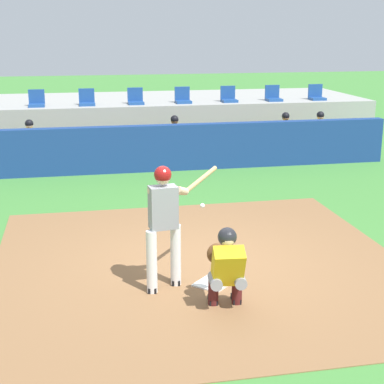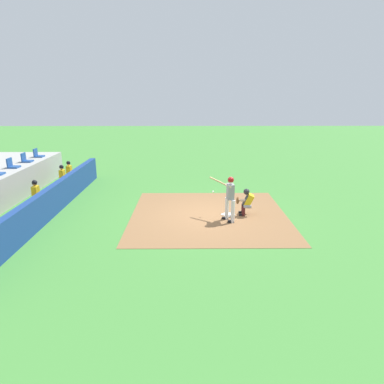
# 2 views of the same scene
# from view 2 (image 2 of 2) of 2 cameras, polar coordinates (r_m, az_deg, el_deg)

# --- Properties ---
(ground_plane) EXTENTS (80.00, 80.00, 0.00)m
(ground_plane) POSITION_cam_2_polar(r_m,az_deg,el_deg) (14.20, 2.83, -3.87)
(ground_plane) COLOR #428438
(dirt_infield) EXTENTS (6.40, 6.40, 0.01)m
(dirt_infield) POSITION_cam_2_polar(r_m,az_deg,el_deg) (14.20, 2.83, -3.85)
(dirt_infield) COLOR olive
(dirt_infield) RESTS_ON ground
(home_plate) EXTENTS (0.62, 0.62, 0.02)m
(home_plate) POSITION_cam_2_polar(r_m,az_deg,el_deg) (14.26, 6.05, -3.75)
(home_plate) COLOR white
(home_plate) RESTS_ON dirt_infield
(batter_at_plate) EXTENTS (1.20, 0.94, 1.80)m
(batter_at_plate) POSITION_cam_2_polar(r_m,az_deg,el_deg) (13.30, 6.34, -0.65)
(batter_at_plate) COLOR silver
(batter_at_plate) RESTS_ON ground
(catcher_crouched) EXTENTS (0.51, 1.75, 1.13)m
(catcher_crouched) POSITION_cam_2_polar(r_m,az_deg,el_deg) (14.19, 9.02, -1.48)
(catcher_crouched) COLOR gray
(catcher_crouched) RESTS_ON ground
(dugout_wall) EXTENTS (13.00, 0.30, 1.20)m
(dugout_wall) POSITION_cam_2_polar(r_m,az_deg,el_deg) (15.10, -22.59, -1.51)
(dugout_wall) COLOR navy
(dugout_wall) RESTS_ON ground
(dugout_bench) EXTENTS (11.80, 0.44, 0.45)m
(dugout_bench) POSITION_cam_2_polar(r_m,az_deg,el_deg) (15.61, -25.85, -2.79)
(dugout_bench) COLOR olive
(dugout_bench) RESTS_ON ground
(dugout_player_1) EXTENTS (0.49, 0.70, 1.30)m
(dugout_player_1) POSITION_cam_2_polar(r_m,az_deg,el_deg) (16.17, -24.29, -0.31)
(dugout_player_1) COLOR #939399
(dugout_player_1) RESTS_ON ground
(dugout_player_2) EXTENTS (0.49, 0.70, 1.30)m
(dugout_player_2) POSITION_cam_2_polar(r_m,az_deg,el_deg) (19.04, -20.54, 2.44)
(dugout_player_2) COLOR #939399
(dugout_player_2) RESTS_ON ground
(dugout_player_3) EXTENTS (0.49, 0.70, 1.30)m
(dugout_player_3) POSITION_cam_2_polar(r_m,az_deg,el_deg) (20.01, -19.55, 3.17)
(dugout_player_3) COLOR #939399
(dugout_player_3) RESTS_ON ground
(stadium_seat_6) EXTENTS (0.46, 0.46, 0.48)m
(stadium_seat_6) POSITION_cam_2_polar(r_m,az_deg,el_deg) (18.63, -27.91, 4.01)
(stadium_seat_6) COLOR #1E478C
(stadium_seat_6) RESTS_ON stands_platform
(stadium_seat_7) EXTENTS (0.46, 0.46, 0.48)m
(stadium_seat_7) POSITION_cam_2_polar(r_m,az_deg,el_deg) (19.90, -26.07, 4.92)
(stadium_seat_7) COLOR #1E478C
(stadium_seat_7) RESTS_ON stands_platform
(stadium_seat_8) EXTENTS (0.46, 0.46, 0.48)m
(stadium_seat_8) POSITION_cam_2_polar(r_m,az_deg,el_deg) (21.19, -24.44, 5.72)
(stadium_seat_8) COLOR #1E478C
(stadium_seat_8) RESTS_ON stands_platform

